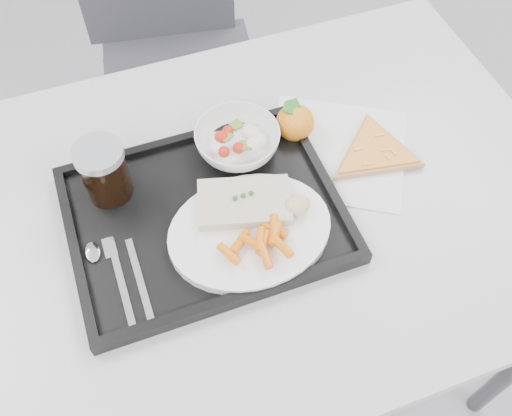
{
  "coord_description": "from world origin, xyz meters",
  "views": [
    {
      "loc": [
        -0.16,
        -0.23,
        1.56
      ],
      "look_at": [
        0.03,
        0.27,
        0.77
      ],
      "focal_mm": 40.0,
      "sensor_mm": 36.0,
      "label": 1
    }
  ],
  "objects_px": {
    "tray": "(205,215)",
    "dinner_plate": "(250,231)",
    "table": "(236,227)",
    "salad_bowl": "(237,141)",
    "tangerine": "(295,122)",
    "cola_glass": "(104,171)",
    "pizza_slice": "(375,152)",
    "chair": "(171,37)"
  },
  "relations": [
    {
      "from": "table",
      "to": "pizza_slice",
      "type": "height_order",
      "value": "pizza_slice"
    },
    {
      "from": "chair",
      "to": "tray",
      "type": "xyz_separation_m",
      "value": [
        -0.11,
        -0.73,
        0.22
      ]
    },
    {
      "from": "table",
      "to": "chair",
      "type": "distance_m",
      "value": 0.74
    },
    {
      "from": "tray",
      "to": "pizza_slice",
      "type": "bearing_deg",
      "value": 4.21
    },
    {
      "from": "tray",
      "to": "cola_glass",
      "type": "distance_m",
      "value": 0.18
    },
    {
      "from": "dinner_plate",
      "to": "pizza_slice",
      "type": "bearing_deg",
      "value": 17.99
    },
    {
      "from": "salad_bowl",
      "to": "tangerine",
      "type": "bearing_deg",
      "value": 4.11
    },
    {
      "from": "table",
      "to": "tangerine",
      "type": "bearing_deg",
      "value": 36.02
    },
    {
      "from": "chair",
      "to": "tray",
      "type": "bearing_deg",
      "value": -98.78
    },
    {
      "from": "tray",
      "to": "tangerine",
      "type": "distance_m",
      "value": 0.25
    },
    {
      "from": "dinner_plate",
      "to": "cola_glass",
      "type": "distance_m",
      "value": 0.26
    },
    {
      "from": "table",
      "to": "cola_glass",
      "type": "relative_size",
      "value": 11.11
    },
    {
      "from": "dinner_plate",
      "to": "salad_bowl",
      "type": "relative_size",
      "value": 1.78
    },
    {
      "from": "tray",
      "to": "tangerine",
      "type": "bearing_deg",
      "value": 29.61
    },
    {
      "from": "tray",
      "to": "cola_glass",
      "type": "relative_size",
      "value": 4.17
    },
    {
      "from": "tray",
      "to": "dinner_plate",
      "type": "bearing_deg",
      "value": -48.3
    },
    {
      "from": "chair",
      "to": "pizza_slice",
      "type": "bearing_deg",
      "value": -72.84
    },
    {
      "from": "chair",
      "to": "salad_bowl",
      "type": "xyz_separation_m",
      "value": [
        -0.01,
        -0.62,
        0.25
      ]
    },
    {
      "from": "chair",
      "to": "tray",
      "type": "distance_m",
      "value": 0.77
    },
    {
      "from": "chair",
      "to": "tangerine",
      "type": "bearing_deg",
      "value": -80.73
    },
    {
      "from": "chair",
      "to": "tangerine",
      "type": "xyz_separation_m",
      "value": [
        0.1,
        -0.61,
        0.25
      ]
    },
    {
      "from": "salad_bowl",
      "to": "cola_glass",
      "type": "distance_m",
      "value": 0.24
    },
    {
      "from": "salad_bowl",
      "to": "pizza_slice",
      "type": "relative_size",
      "value": 0.6
    },
    {
      "from": "table",
      "to": "tangerine",
      "type": "height_order",
      "value": "tangerine"
    },
    {
      "from": "salad_bowl",
      "to": "tangerine",
      "type": "distance_m",
      "value": 0.12
    },
    {
      "from": "pizza_slice",
      "to": "tangerine",
      "type": "bearing_deg",
      "value": 140.88
    },
    {
      "from": "table",
      "to": "salad_bowl",
      "type": "relative_size",
      "value": 7.89
    },
    {
      "from": "tray",
      "to": "pizza_slice",
      "type": "relative_size",
      "value": 1.79
    },
    {
      "from": "chair",
      "to": "pizza_slice",
      "type": "relative_size",
      "value": 3.69
    },
    {
      "from": "tray",
      "to": "tangerine",
      "type": "xyz_separation_m",
      "value": [
        0.21,
        0.12,
        0.03
      ]
    },
    {
      "from": "tray",
      "to": "cola_glass",
      "type": "bearing_deg",
      "value": 143.73
    },
    {
      "from": "cola_glass",
      "to": "pizza_slice",
      "type": "relative_size",
      "value": 0.43
    },
    {
      "from": "cola_glass",
      "to": "pizza_slice",
      "type": "bearing_deg",
      "value": -9.28
    },
    {
      "from": "dinner_plate",
      "to": "table",
      "type": "bearing_deg",
      "value": 92.46
    },
    {
      "from": "chair",
      "to": "dinner_plate",
      "type": "relative_size",
      "value": 3.44
    },
    {
      "from": "dinner_plate",
      "to": "pizza_slice",
      "type": "xyz_separation_m",
      "value": [
        0.27,
        0.09,
        -0.01
      ]
    },
    {
      "from": "cola_glass",
      "to": "pizza_slice",
      "type": "height_order",
      "value": "cola_glass"
    },
    {
      "from": "table",
      "to": "salad_bowl",
      "type": "distance_m",
      "value": 0.16
    },
    {
      "from": "dinner_plate",
      "to": "tangerine",
      "type": "bearing_deg",
      "value": 50.07
    },
    {
      "from": "chair",
      "to": "cola_glass",
      "type": "bearing_deg",
      "value": -111.67
    },
    {
      "from": "dinner_plate",
      "to": "pizza_slice",
      "type": "distance_m",
      "value": 0.29
    },
    {
      "from": "dinner_plate",
      "to": "tray",
      "type": "bearing_deg",
      "value": 131.7
    }
  ]
}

